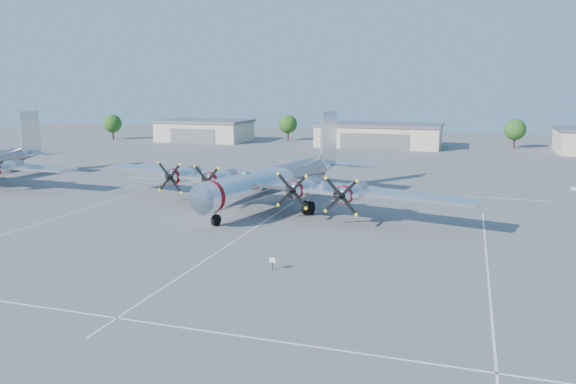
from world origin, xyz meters
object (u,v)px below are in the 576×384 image
(tree_west, at_px, (288,124))
(tree_east, at_px, (515,130))
(tree_far_west, at_px, (112,123))
(main_bomber_b29, at_px, (275,206))
(info_placard, at_px, (272,261))
(hangar_west, at_px, (205,130))
(hangar_center, at_px, (379,135))

(tree_west, relative_size, tree_east, 1.00)
(tree_far_west, height_order, tree_west, same)
(main_bomber_b29, distance_m, info_placard, 23.69)
(hangar_west, relative_size, hangar_center, 0.79)
(main_bomber_b29, bearing_deg, tree_west, 119.67)
(hangar_center, height_order, main_bomber_b29, hangar_center)
(tree_west, bearing_deg, hangar_west, -158.11)
(tree_west, bearing_deg, tree_east, -2.08)
(tree_far_west, xyz_separation_m, main_bomber_b29, (68.47, -65.99, -4.22))
(tree_far_west, bearing_deg, hangar_center, 3.24)
(hangar_center, bearing_deg, hangar_west, 180.00)
(tree_west, bearing_deg, info_placard, -72.81)
(hangar_center, relative_size, tree_far_west, 4.31)
(hangar_west, relative_size, main_bomber_b29, 0.47)
(tree_east, xyz_separation_m, main_bomber_b29, (-31.53, -75.99, -4.22))
(tree_far_west, bearing_deg, tree_west, 14.93)
(tree_far_west, relative_size, info_placard, 6.69)
(tree_west, relative_size, info_placard, 6.69)
(hangar_west, relative_size, tree_west, 3.40)
(tree_east, bearing_deg, tree_far_west, -174.29)
(hangar_west, bearing_deg, tree_west, 21.89)
(hangar_west, bearing_deg, tree_east, 4.60)
(hangar_west, distance_m, hangar_center, 45.00)
(hangar_center, height_order, tree_west, tree_west)
(tree_far_west, distance_m, info_placard, 116.69)
(hangar_west, relative_size, tree_far_west, 3.40)
(tree_far_west, xyz_separation_m, tree_west, (45.00, 12.00, 0.00))
(hangar_center, xyz_separation_m, info_placard, (6.07, -92.38, -2.01))
(hangar_west, height_order, tree_west, tree_west)
(tree_west, xyz_separation_m, info_placard, (31.07, -100.41, -3.52))
(main_bomber_b29, bearing_deg, hangar_center, 101.67)
(tree_east, bearing_deg, hangar_west, -175.40)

